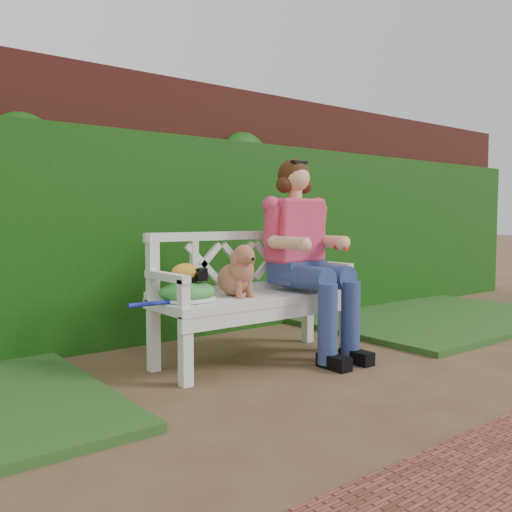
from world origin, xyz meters
TOP-DOWN VIEW (x-y plane):
  - ground at (0.00, 0.00)m, footprint 60.00×60.00m
  - brick_wall at (0.00, 1.90)m, footprint 10.00×0.30m
  - ivy_hedge at (0.00, 1.68)m, footprint 10.00×0.18m
  - grass_right at (2.40, 0.90)m, footprint 2.60×2.00m
  - garden_bench at (0.04, 0.68)m, footprint 1.58×0.61m
  - seated_woman at (0.43, 0.66)m, footprint 0.69×0.88m
  - dog at (-0.13, 0.68)m, footprint 0.26×0.34m
  - tennis_racket at (-0.54, 0.65)m, footprint 0.65×0.32m
  - green_bag at (-0.52, 0.69)m, footprint 0.46×0.41m
  - camera_item at (-0.46, 0.67)m, footprint 0.14×0.12m
  - baseball_glove at (-0.54, 0.69)m, footprint 0.20×0.16m

SIDE VIEW (x-z plane):
  - ground at x=0.00m, z-range 0.00..0.00m
  - grass_right at x=2.40m, z-range 0.00..0.05m
  - garden_bench at x=0.04m, z-range 0.00..0.48m
  - tennis_racket at x=-0.54m, z-range 0.48..0.51m
  - green_bag at x=-0.52m, z-range 0.48..0.61m
  - camera_item at x=-0.46m, z-range 0.61..0.69m
  - dog at x=-0.13m, z-range 0.48..0.84m
  - baseball_glove at x=-0.54m, z-range 0.61..0.73m
  - seated_woman at x=0.43m, z-range 0.00..1.47m
  - ivy_hedge at x=0.00m, z-range 0.00..1.70m
  - brick_wall at x=0.00m, z-range 0.00..2.20m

